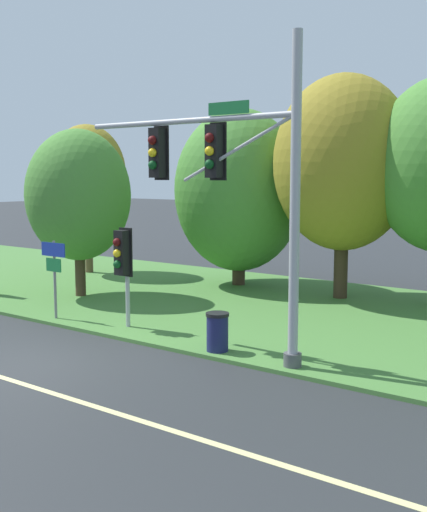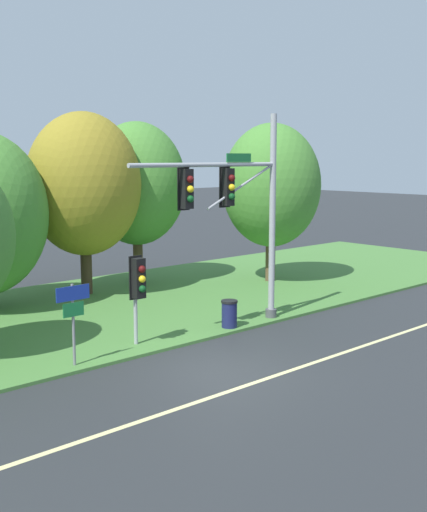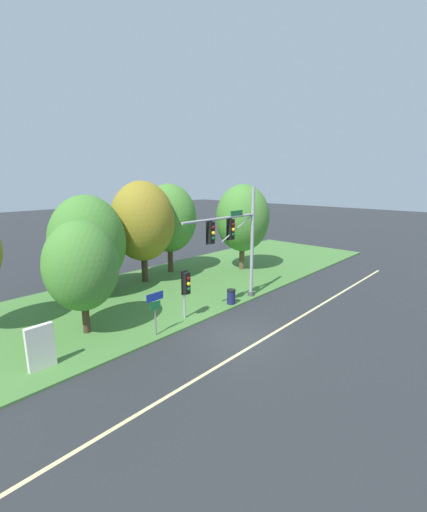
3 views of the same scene
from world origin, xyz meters
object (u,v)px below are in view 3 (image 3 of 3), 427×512
object	(u,v)px
tree_behind_signpost	(88,242)
tree_right_far	(243,218)
traffic_signal_mast	(236,238)
tree_left_of_mast	(81,266)
tree_tall_centre	(169,218)
trash_bin	(231,297)
info_kiosk	(41,347)
pedestrian_signal_near_kerb	(186,286)
tree_mid_verge	(143,221)
route_sign_post	(155,306)

from	to	relation	value
tree_behind_signpost	tree_right_far	xyz separation A→B (m)	(12.18, -3.38, 0.80)
traffic_signal_mast	tree_left_of_mast	size ratio (longest dim) A/B	1.24
tree_tall_centre	trash_bin	distance (m)	9.83
tree_right_far	info_kiosk	xyz separation A→B (m)	(-18.21, -3.71, -3.47)
traffic_signal_mast	pedestrian_signal_near_kerb	world-z (taller)	traffic_signal_mast
tree_left_of_mast	info_kiosk	size ratio (longest dim) A/B	3.03
tree_behind_signpost	tree_right_far	size ratio (longest dim) A/B	0.92
tree_left_of_mast	tree_behind_signpost	distance (m)	6.08
tree_left_of_mast	tree_mid_verge	world-z (taller)	tree_mid_verge
tree_right_far	trash_bin	size ratio (longest dim) A/B	7.78
tree_mid_verge	tree_right_far	size ratio (longest dim) A/B	1.04
tree_mid_verge	tree_tall_centre	bearing A→B (deg)	11.68
tree_behind_signpost	info_kiosk	bearing A→B (deg)	-130.41
tree_behind_signpost	info_kiosk	world-z (taller)	tree_behind_signpost
tree_behind_signpost	tree_mid_verge	xyz separation A→B (m)	(4.34, -0.11, 0.97)
tree_behind_signpost	trash_bin	world-z (taller)	tree_behind_signpost
pedestrian_signal_near_kerb	tree_tall_centre	bearing A→B (deg)	54.40
traffic_signal_mast	tree_left_of_mast	bearing A→B (deg)	161.32
traffic_signal_mast	info_kiosk	xyz separation A→B (m)	(-11.47, 1.03, -3.21)
route_sign_post	tree_mid_verge	xyz separation A→B (m)	(5.26, 8.01, 3.02)
tree_mid_verge	tree_tall_centre	xyz separation A→B (m)	(3.12, 0.64, -0.09)
info_kiosk	trash_bin	bearing A→B (deg)	-5.26
route_sign_post	tree_behind_signpost	xyz separation A→B (m)	(0.92, 8.12, 2.05)
tree_behind_signpost	pedestrian_signal_near_kerb	bearing A→B (deg)	-78.87
tree_left_of_mast	tree_right_far	size ratio (longest dim) A/B	0.80
route_sign_post	tree_left_of_mast	xyz separation A→B (m)	(-2.18, 2.89, 1.94)
pedestrian_signal_near_kerb	trash_bin	size ratio (longest dim) A/B	2.97
trash_bin	pedestrian_signal_near_kerb	bearing A→B (deg)	174.31
route_sign_post	tree_tall_centre	bearing A→B (deg)	45.91
traffic_signal_mast	info_kiosk	world-z (taller)	traffic_signal_mast
tree_left_of_mast	info_kiosk	world-z (taller)	tree_left_of_mast
route_sign_post	tree_left_of_mast	distance (m)	4.11
tree_left_of_mast	tree_right_far	distance (m)	15.42
route_sign_post	tree_mid_verge	size ratio (longest dim) A/B	0.30
tree_left_of_mast	tree_tall_centre	distance (m)	12.07
tree_left_of_mast	info_kiosk	xyz separation A→B (m)	(-2.93, -1.86, -2.55)
tree_behind_signpost	tree_tall_centre	world-z (taller)	tree_tall_centre
tree_tall_centre	info_kiosk	bearing A→B (deg)	-150.55
tree_mid_verge	trash_bin	bearing A→B (deg)	-85.18
traffic_signal_mast	tree_left_of_mast	distance (m)	9.04
tree_mid_verge	trash_bin	xyz separation A→B (m)	(0.67, -7.99, -4.11)
tree_behind_signpost	tree_mid_verge	distance (m)	4.45
pedestrian_signal_near_kerb	tree_left_of_mast	distance (m)	5.49
route_sign_post	tree_right_far	world-z (taller)	tree_right_far
traffic_signal_mast	pedestrian_signal_near_kerb	bearing A→B (deg)	174.71
tree_left_of_mast	trash_bin	size ratio (longest dim) A/B	6.20
pedestrian_signal_near_kerb	route_sign_post	xyz separation A→B (m)	(-2.45, -0.37, -0.39)
tree_mid_verge	info_kiosk	size ratio (longest dim) A/B	3.97
info_kiosk	trash_bin	size ratio (longest dim) A/B	2.04
tree_left_of_mast	tree_tall_centre	bearing A→B (deg)	28.62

